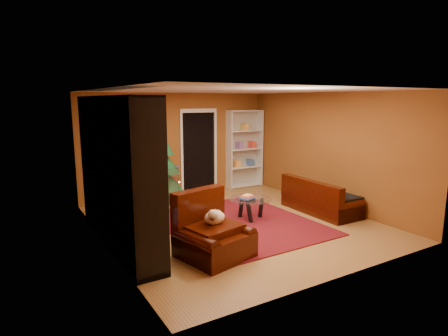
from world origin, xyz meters
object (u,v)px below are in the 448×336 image
media_unit (116,172)px  white_bookshelf (244,149)px  rug (237,223)px  gift_box_green (155,197)px  christmas_tree (164,167)px  armchair (214,231)px  dog (215,218)px  acrylic_chair (178,195)px  gift_box_red (157,201)px  sofa (321,195)px  coffee_table (250,209)px

media_unit → white_bookshelf: 4.91m
rug → gift_box_green: size_ratio=11.98×
christmas_tree → armchair: bearing=-98.6°
gift_box_green → media_unit: bearing=-123.8°
dog → acrylic_chair: (0.34, 2.22, -0.17)m
gift_box_green → rug: bearing=-69.5°
armchair → dog: bearing=45.0°
gift_box_red → white_bookshelf: size_ratio=0.09×
christmas_tree → acrylic_chair: size_ratio=2.00×
sofa → gift_box_red: bearing=52.1°
gift_box_red → sofa: size_ratio=0.11×
armchair → acrylic_chair: size_ratio=1.19×
rug → dog: bearing=-135.6°
sofa → dog: bearing=105.9°
media_unit → gift_box_green: bearing=55.4°
white_bookshelf → gift_box_green: bearing=-170.7°
christmas_tree → armchair: size_ratio=1.67×
armchair → gift_box_red: bearing=72.6°
gift_box_green → coffee_table: (1.24, -2.21, 0.09)m
dog → sofa: 3.25m
media_unit → rug: bearing=-4.9°
rug → white_bookshelf: bearing=53.9°
gift_box_green → white_bookshelf: 2.97m
white_bookshelf → coffee_table: 3.13m
gift_box_green → acrylic_chair: bearing=-86.4°
sofa → coffee_table: bearing=78.7°
rug → acrylic_chair: 1.43m
gift_box_green → coffee_table: coffee_table is taller
coffee_table → media_unit: bearing=178.2°
media_unit → dog: (1.16, -1.27, -0.63)m
dog → armchair: bearing=-135.0°
media_unit → acrylic_chair: bearing=31.4°
coffee_table → acrylic_chair: bearing=138.5°
media_unit → armchair: (1.12, -1.33, -0.83)m
gift_box_green → gift_box_red: gift_box_green is taller
acrylic_chair → gift_box_green: bearing=75.3°
dog → coffee_table: dog is taller
rug → christmas_tree: bearing=106.1°
rug → sofa: size_ratio=1.84×
media_unit → gift_box_green: 2.80m
armchair → coffee_table: size_ratio=1.23×
rug → gift_box_red: size_ratio=16.58×
gift_box_green → sofa: bearing=-41.8°
white_bookshelf → coffee_table: size_ratio=2.54×
dog → gift_box_green: bearing=72.7°
rug → dog: 1.69m
christmas_tree → white_bookshelf: size_ratio=0.81×
gift_box_green → acrylic_chair: acrylic_chair is taller
gift_box_green → armchair: bearing=-95.0°
armchair → sofa: size_ratio=0.60×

